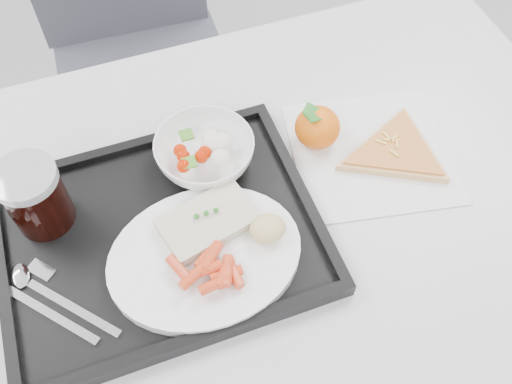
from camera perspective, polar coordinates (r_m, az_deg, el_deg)
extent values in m
cube|color=#A7A7A9|center=(0.86, -1.35, -3.43)|extent=(1.20, 0.80, 0.03)
cylinder|color=#47474C|center=(1.50, 14.32, 5.97)|extent=(0.04, 0.04, 0.72)
cube|color=#393B42|center=(1.47, -10.72, 10.61)|extent=(0.44, 0.44, 0.04)
cylinder|color=#47474C|center=(1.53, -14.21, -1.96)|extent=(0.03, 0.03, 0.43)
cylinder|color=#47474C|center=(1.55, -1.39, 1.84)|extent=(0.03, 0.03, 0.43)
cylinder|color=#47474C|center=(1.76, -16.62, 7.42)|extent=(0.03, 0.03, 0.43)
cylinder|color=#47474C|center=(1.78, -5.29, 10.68)|extent=(0.03, 0.03, 0.43)
cube|color=black|center=(0.83, -9.54, -4.43)|extent=(0.45, 0.35, 0.01)
cube|color=black|center=(0.92, -12.27, 4.55)|extent=(0.45, 0.02, 0.01)
cube|color=black|center=(0.75, -6.36, -14.43)|extent=(0.45, 0.02, 0.01)
cube|color=black|center=(0.85, 4.43, 0.33)|extent=(0.02, 0.32, 0.01)
cube|color=black|center=(0.85, -24.00, -8.03)|extent=(0.02, 0.32, 0.01)
cylinder|color=white|center=(0.79, -5.12, -6.45)|extent=(0.27, 0.27, 0.02)
cube|color=beige|center=(0.80, -4.82, -2.91)|extent=(0.15, 0.11, 0.02)
sphere|color=#236B1C|center=(0.79, -5.97, -2.43)|extent=(0.01, 0.01, 0.01)
sphere|color=#236B1C|center=(0.79, -5.00, -2.13)|extent=(0.01, 0.01, 0.01)
sphere|color=#236B1C|center=(0.79, -4.03, -1.84)|extent=(0.01, 0.01, 0.01)
ellipsoid|color=tan|center=(0.78, 1.15, -3.68)|extent=(0.05, 0.05, 0.03)
imported|color=white|center=(0.87, -5.15, 4.00)|extent=(0.15, 0.15, 0.05)
cylinder|color=black|center=(0.85, -21.08, -0.66)|extent=(0.08, 0.08, 0.10)
cylinder|color=#A5A8AD|center=(0.81, -22.18, 1.38)|extent=(0.09, 0.09, 0.01)
cube|color=silver|center=(0.81, -19.71, -11.52)|extent=(0.11, 0.12, 0.00)
ellipsoid|color=silver|center=(0.85, -22.53, -7.75)|extent=(0.05, 0.05, 0.01)
cube|color=silver|center=(0.80, -17.77, -11.00)|extent=(0.11, 0.12, 0.00)
cube|color=silver|center=(0.84, -20.67, -7.32)|extent=(0.04, 0.04, 0.00)
cube|color=silver|center=(0.93, 11.46, 3.87)|extent=(0.29, 0.28, 0.00)
ellipsoid|color=orange|center=(0.91, 6.16, 6.45)|extent=(0.10, 0.10, 0.07)
cube|color=#236B1C|center=(0.89, 6.33, 7.69)|extent=(0.05, 0.05, 0.02)
cube|color=#236B1C|center=(0.89, 6.33, 7.69)|extent=(0.05, 0.03, 0.02)
cylinder|color=tan|center=(0.93, 13.82, 3.91)|extent=(0.22, 0.22, 0.01)
cylinder|color=red|center=(0.93, 13.92, 4.21)|extent=(0.19, 0.19, 0.00)
cube|color=#EABC47|center=(0.94, 12.90, 5.53)|extent=(0.01, 0.02, 0.00)
cube|color=#EABC47|center=(0.93, 13.89, 4.74)|extent=(0.01, 0.02, 0.00)
cube|color=#EABC47|center=(0.93, 13.16, 5.06)|extent=(0.02, 0.01, 0.00)
cube|color=#EABC47|center=(0.92, 13.63, 3.79)|extent=(0.01, 0.02, 0.00)
cube|color=#EABC47|center=(0.93, 12.34, 4.91)|extent=(0.01, 0.02, 0.00)
cube|color=#EABC47|center=(0.94, 13.59, 5.22)|extent=(0.02, 0.01, 0.00)
cylinder|color=red|center=(0.76, -7.70, -7.64)|extent=(0.03, 0.05, 0.01)
cylinder|color=red|center=(0.74, -4.13, -9.20)|extent=(0.04, 0.02, 0.01)
cylinder|color=red|center=(0.75, -3.18, -8.06)|extent=(0.04, 0.04, 0.01)
cylinder|color=red|center=(0.75, -6.29, -8.38)|extent=(0.05, 0.03, 0.01)
cylinder|color=red|center=(0.75, -2.91, -7.88)|extent=(0.03, 0.05, 0.01)
cylinder|color=red|center=(0.76, -4.98, -7.76)|extent=(0.04, 0.02, 0.01)
cylinder|color=red|center=(0.76, -2.99, -8.20)|extent=(0.04, 0.02, 0.01)
cylinder|color=red|center=(0.76, -2.21, -8.08)|extent=(0.02, 0.04, 0.01)
cylinder|color=red|center=(0.76, -4.45, -6.42)|extent=(0.04, 0.04, 0.01)
cylinder|color=red|center=(0.77, -4.91, -6.32)|extent=(0.04, 0.04, 0.01)
sphere|color=#B31A00|center=(0.85, -7.26, 2.58)|extent=(0.02, 0.02, 0.02)
sphere|color=#B31A00|center=(0.86, -5.15, 3.95)|extent=(0.02, 0.02, 0.02)
sphere|color=#B31A00|center=(0.86, -7.60, 4.13)|extent=(0.02, 0.02, 0.02)
sphere|color=#B31A00|center=(0.86, -7.31, 3.62)|extent=(0.02, 0.02, 0.02)
sphere|color=#B31A00|center=(0.85, -5.50, 3.53)|extent=(0.02, 0.02, 0.02)
ellipsoid|color=silver|center=(0.88, -4.58, 5.45)|extent=(0.03, 0.03, 0.02)
ellipsoid|color=silver|center=(0.87, -3.45, 5.03)|extent=(0.03, 0.03, 0.02)
ellipsoid|color=silver|center=(0.85, -3.61, 3.45)|extent=(0.03, 0.03, 0.02)
ellipsoid|color=silver|center=(0.87, -4.58, 4.79)|extent=(0.03, 0.03, 0.02)
cube|color=#447F25|center=(0.84, -6.71, 2.96)|extent=(0.02, 0.02, 0.00)
cube|color=#447F25|center=(0.88, -6.98, 5.70)|extent=(0.02, 0.02, 0.00)
cube|color=#447F25|center=(0.87, -4.49, 5.49)|extent=(0.02, 0.02, 0.00)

